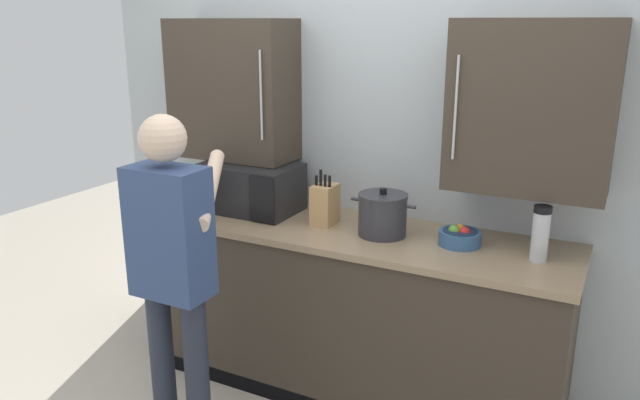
% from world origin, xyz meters
% --- Properties ---
extents(back_wall_tiled, '(3.55, 0.44, 2.61)m').
position_xyz_m(back_wall_tiled, '(-0.00, 0.96, 1.39)').
color(back_wall_tiled, '#B2BCC1').
rests_on(back_wall_tiled, ground_plane).
extents(counter_unit, '(2.29, 0.67, 0.93)m').
position_xyz_m(counter_unit, '(0.00, 0.64, 0.47)').
color(counter_unit, '#3D3328').
rests_on(counter_unit, ground_plane).
extents(microwave_oven, '(0.56, 0.75, 0.27)m').
position_xyz_m(microwave_oven, '(-0.68, 0.67, 1.07)').
color(microwave_oven, black).
rests_on(microwave_oven, counter_unit).
extents(fruit_bowl, '(0.20, 0.20, 0.10)m').
position_xyz_m(fruit_bowl, '(0.57, 0.67, 0.98)').
color(fruit_bowl, '#335684').
rests_on(fruit_bowl, counter_unit).
extents(thermos_flask, '(0.08, 0.08, 0.26)m').
position_xyz_m(thermos_flask, '(0.94, 0.63, 1.06)').
color(thermos_flask, '#B7BABF').
rests_on(thermos_flask, counter_unit).
extents(stock_pot, '(0.34, 0.25, 0.24)m').
position_xyz_m(stock_pot, '(0.18, 0.63, 1.04)').
color(stock_pot, '#2D2D33').
rests_on(stock_pot, counter_unit).
extents(knife_block, '(0.11, 0.15, 0.30)m').
position_xyz_m(knife_block, '(-0.15, 0.66, 1.04)').
color(knife_block, tan).
rests_on(knife_block, counter_unit).
extents(person_figure, '(0.44, 0.63, 1.61)m').
position_xyz_m(person_figure, '(-0.47, -0.20, 0.96)').
color(person_figure, '#282D3D').
rests_on(person_figure, ground_plane).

